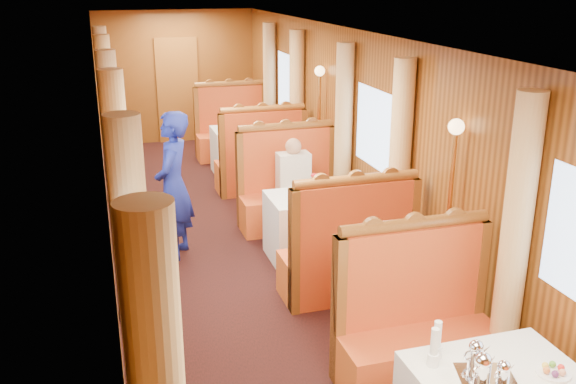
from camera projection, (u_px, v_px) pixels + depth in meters
name	position (u px, v px, depth m)	size (l,w,h in m)	color
floor	(252.00, 264.00, 7.25)	(3.00, 12.00, 0.01)	black
ceiling	(247.00, 38.00, 6.45)	(3.00, 12.00, 0.01)	silver
wall_far	(177.00, 77.00, 12.30)	(3.00, 2.50, 0.01)	brown
wall_left	(104.00, 169.00, 6.44)	(12.00, 2.50, 0.01)	brown
wall_right	(378.00, 148.00, 7.26)	(12.00, 2.50, 0.01)	brown
doorway_far	(178.00, 90.00, 12.35)	(0.80, 0.04, 2.00)	brown
banquette_near_aft	(417.00, 332.00, 5.06)	(1.30, 0.55, 1.34)	#B62514
table_mid	(315.00, 226.00, 7.33)	(1.05, 0.72, 0.75)	white
banquette_mid_fwd	(348.00, 258.00, 6.40)	(1.30, 0.55, 1.34)	#B62514
banquette_mid_aft	(289.00, 195.00, 8.24)	(1.30, 0.55, 1.34)	#B62514
table_far	(246.00, 151.00, 10.51)	(1.05, 0.72, 0.75)	white
banquette_far_fwd	(261.00, 164.00, 9.58)	(1.30, 0.55, 1.34)	#B62514
banquette_far_aft	(233.00, 134.00, 11.42)	(1.30, 0.55, 1.34)	#B62514
tea_tray	(485.00, 375.00, 3.95)	(0.34, 0.26, 0.01)	silver
teapot_left	(482.00, 371.00, 3.89)	(0.18, 0.14, 0.15)	silver
teapot_right	(503.00, 374.00, 3.88)	(0.14, 0.10, 0.11)	silver
teapot_back	(475.00, 356.00, 4.06)	(0.16, 0.12, 0.13)	silver
fruit_plate	(553.00, 371.00, 3.97)	(0.21, 0.21, 0.05)	white
cup_inboard	(434.00, 351.00, 4.04)	(0.08, 0.08, 0.26)	white
cup_outboard	(437.00, 343.00, 4.12)	(0.08, 0.08, 0.26)	white
rose_vase_mid	(314.00, 180.00, 7.18)	(0.06, 0.06, 0.36)	silver
rose_vase_far	(246.00, 118.00, 10.31)	(0.06, 0.06, 0.36)	silver
window_left_near	(122.00, 323.00, 3.21)	(1.20, 0.90, 0.01)	#8FADD5
curtain_left_near_b	(136.00, 298.00, 4.03)	(0.22, 0.22, 2.35)	tan
curtain_right_near_b	(514.00, 247.00, 4.78)	(0.22, 0.22, 2.35)	tan
window_left_mid	(104.00, 150.00, 6.38)	(1.20, 0.90, 0.01)	#8FADD5
curtain_left_mid_a	(121.00, 200.00, 5.79)	(0.22, 0.22, 2.35)	tan
curtain_left_mid_b	(114.00, 156.00, 7.21)	(0.22, 0.22, 2.35)	tan
window_right_mid	(378.00, 130.00, 7.19)	(1.20, 0.90, 0.01)	#8FADD5
curtain_right_mid_a	(399.00, 174.00, 6.54)	(0.22, 0.22, 2.35)	tan
curtain_right_mid_b	(343.00, 139.00, 7.96)	(0.22, 0.22, 2.35)	tan
window_left_far	(98.00, 92.00, 9.56)	(1.20, 0.90, 0.01)	#8FADD5
curtain_left_far_a	(109.00, 120.00, 8.97)	(0.22, 0.22, 2.35)	tan
curtain_left_far_b	(106.00, 101.00, 10.38)	(0.22, 0.22, 2.35)	tan
window_right_far	(288.00, 83.00, 10.37)	(1.20, 0.90, 0.01)	#8FADD5
curtain_right_far_a	(297.00, 109.00, 9.72)	(0.22, 0.22, 2.35)	tan
curtain_right_far_b	(270.00, 92.00, 11.13)	(0.22, 0.22, 2.35)	tan
sconce_left_fore	(122.00, 215.00, 4.84)	(0.14, 0.14, 1.95)	#BF8C3F
sconce_right_fore	(452.00, 182.00, 5.60)	(0.14, 0.14, 1.95)	#BF8C3F
sconce_left_aft	(108.00, 120.00, 8.02)	(0.14, 0.14, 1.95)	#BF8C3F
sconce_right_aft	(319.00, 107.00, 8.78)	(0.14, 0.14, 1.95)	#BF8C3F
steward	(173.00, 186.00, 7.21)	(0.62, 0.41, 1.70)	navy
passenger	(294.00, 176.00, 7.95)	(0.40, 0.44, 0.76)	beige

